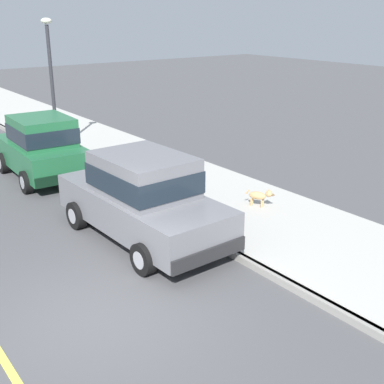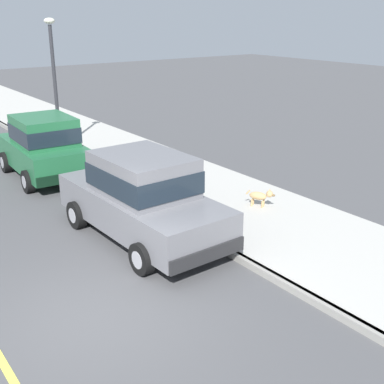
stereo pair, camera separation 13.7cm
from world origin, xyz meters
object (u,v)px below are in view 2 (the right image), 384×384
street_lamp (54,69)px  car_green_hatchback (44,146)px  dog_tan (261,196)px  car_grey_sedan (142,196)px

street_lamp → car_green_hatchback: bearing=-120.6°
dog_tan → street_lamp: 8.89m
dog_tan → street_lamp: bearing=102.3°
car_green_hatchback → dog_tan: 6.74m
car_green_hatchback → street_lamp: bearing=59.4°
car_grey_sedan → dog_tan: car_grey_sedan is taller
car_green_hatchback → street_lamp: (1.46, 2.48, 1.93)m
car_green_hatchback → car_grey_sedan: bearing=-88.7°
car_grey_sedan → car_green_hatchback: (-0.13, 5.49, -0.01)m
car_grey_sedan → street_lamp: bearing=80.5°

